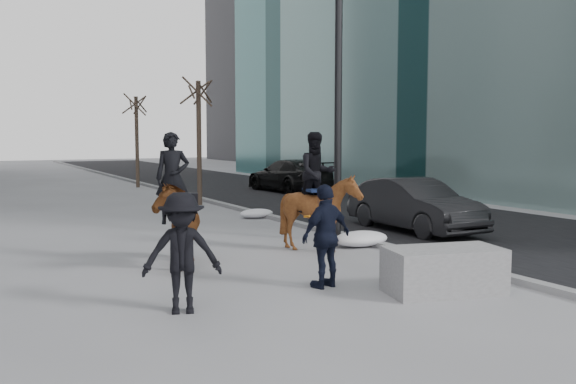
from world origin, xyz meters
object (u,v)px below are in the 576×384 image
car_near (414,205)px  mounted_right (319,204)px  mounted_left (175,217)px  planter (444,270)px

car_near → mounted_right: 3.98m
mounted_left → planter: bearing=-51.8°
mounted_right → mounted_left: bearing=179.7°
car_near → planter: bearing=-124.9°
planter → car_near: car_near is taller
planter → car_near: size_ratio=0.43×
mounted_right → car_near: bearing=18.6°
mounted_left → mounted_right: (3.29, -0.02, 0.08)m
planter → mounted_left: 5.20m
mounted_left → mounted_right: 3.29m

